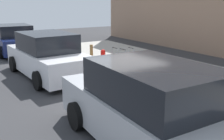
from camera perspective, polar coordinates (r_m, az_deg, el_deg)
The scene contains 17 objects.
ground_plane at distance 8.84m, azimuth 1.33°, elevation -3.74°, with size 40.00×40.00×0.00m, color #333335.
sidewalk_curb at distance 10.35m, azimuth 12.98°, elevation -0.97°, with size 18.00×5.00×0.14m, color #ADA89E.
suitcase_teal_0 at distance 7.15m, azimuth 20.93°, elevation -4.80°, with size 0.38×0.21×1.07m.
suitcase_black_1 at distance 7.33m, azimuth 17.65°, elevation -4.04°, with size 0.42×0.28×0.97m.
suitcase_red_2 at distance 7.74m, azimuth 15.32°, elevation -3.00°, with size 0.51×0.22×0.80m.
suitcase_maroon_3 at distance 8.09m, azimuth 12.46°, elevation -2.18°, with size 0.46×0.24×0.98m.
suitcase_olive_4 at distance 8.39m, azimuth 10.08°, elevation -1.27°, with size 0.37×0.24×1.04m.
suitcase_silver_5 at distance 8.77m, azimuth 8.10°, elevation -1.14°, with size 0.47×0.24×0.63m.
suitcase_navy_6 at distance 9.12m, azimuth 5.55°, elevation -0.44°, with size 0.50×0.26×0.63m.
suitcase_teal_7 at distance 9.53m, azimuth 4.11°, elevation 0.77°, with size 0.38×0.20×1.07m.
suitcase_black_8 at distance 9.91m, azimuth 2.37°, elevation 1.36°, with size 0.50×0.27×0.95m.
suitcase_red_9 at distance 10.30m, azimuth 0.59°, elevation 1.54°, with size 0.39×0.29×0.94m.
fire_hydrant at distance 11.09m, azimuth -1.98°, elevation 2.79°, with size 0.39×0.21×0.72m.
bollard_post at distance 11.67m, azimuth -4.52°, elevation 3.54°, with size 0.14×0.14×0.83m, color brown.
parked_car_silver_0 at distance 5.05m, azimuth 8.93°, elevation -8.78°, with size 4.84×2.19×1.69m.
parked_car_white_1 at distance 10.30m, azimuth -13.97°, elevation 2.96°, with size 4.73×2.24×1.67m.
parked_car_navy_2 at distance 15.76m, azimuth -20.57°, elevation 6.23°, with size 4.45×2.18×1.58m.
Camera 1 is at (-7.01, 4.62, 2.78)m, focal length 41.78 mm.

